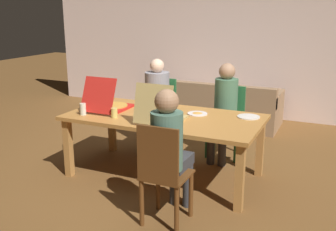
{
  "coord_description": "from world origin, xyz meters",
  "views": [
    {
      "loc": [
        1.8,
        -3.85,
        1.89
      ],
      "look_at": [
        0.0,
        0.1,
        0.7
      ],
      "focal_mm": 41.99,
      "sensor_mm": 36.0,
      "label": 1
    }
  ],
  "objects_px": {
    "person_0": "(224,105)",
    "person_1": "(170,145)",
    "person_2": "(156,97)",
    "couch": "(213,107)",
    "chair_2": "(160,109)",
    "dining_table": "(164,122)",
    "plate_2": "(248,117)",
    "chair_0": "(227,116)",
    "plate_0": "(197,113)",
    "plate_1": "(150,106)",
    "drinking_glass_0": "(114,113)",
    "pizza_box_1": "(110,105)",
    "drinking_glass_2": "(162,104)",
    "pizza_box_0": "(162,116)",
    "drinking_glass_1": "(83,109)",
    "chair_1": "(163,173)"
  },
  "relations": [
    {
      "from": "person_0",
      "to": "person_1",
      "type": "distance_m",
      "value": 1.68
    },
    {
      "from": "person_1",
      "to": "plate_2",
      "type": "height_order",
      "value": "person_1"
    },
    {
      "from": "chair_0",
      "to": "plate_0",
      "type": "relative_size",
      "value": 4.01
    },
    {
      "from": "person_1",
      "to": "drinking_glass_2",
      "type": "relative_size",
      "value": 8.51
    },
    {
      "from": "dining_table",
      "to": "person_2",
      "type": "height_order",
      "value": "person_2"
    },
    {
      "from": "chair_0",
      "to": "plate_0",
      "type": "xyz_separation_m",
      "value": [
        -0.13,
        -0.78,
        0.21
      ]
    },
    {
      "from": "chair_0",
      "to": "person_2",
      "type": "bearing_deg",
      "value": -170.3
    },
    {
      "from": "plate_1",
      "to": "plate_2",
      "type": "relative_size",
      "value": 0.87
    },
    {
      "from": "person_1",
      "to": "chair_2",
      "type": "height_order",
      "value": "person_1"
    },
    {
      "from": "person_2",
      "to": "couch",
      "type": "height_order",
      "value": "person_2"
    },
    {
      "from": "plate_0",
      "to": "plate_2",
      "type": "xyz_separation_m",
      "value": [
        0.56,
        0.11,
        -0.0
      ]
    },
    {
      "from": "person_2",
      "to": "plate_1",
      "type": "xyz_separation_m",
      "value": [
        0.19,
        -0.55,
        0.01
      ]
    },
    {
      "from": "plate_0",
      "to": "couch",
      "type": "distance_m",
      "value": 2.21
    },
    {
      "from": "person_0",
      "to": "chair_2",
      "type": "distance_m",
      "value": 0.99
    },
    {
      "from": "pizza_box_1",
      "to": "plate_0",
      "type": "distance_m",
      "value": 1.06
    },
    {
      "from": "chair_1",
      "to": "drinking_glass_1",
      "type": "xyz_separation_m",
      "value": [
        -1.3,
        0.65,
        0.28
      ]
    },
    {
      "from": "pizza_box_1",
      "to": "drinking_glass_1",
      "type": "relative_size",
      "value": 4.32
    },
    {
      "from": "drinking_glass_2",
      "to": "couch",
      "type": "xyz_separation_m",
      "value": [
        -0.03,
        2.1,
        -0.53
      ]
    },
    {
      "from": "dining_table",
      "to": "plate_2",
      "type": "bearing_deg",
      "value": 19.83
    },
    {
      "from": "chair_0",
      "to": "dining_table",
      "type": "bearing_deg",
      "value": -114.61
    },
    {
      "from": "dining_table",
      "to": "drinking_glass_0",
      "type": "height_order",
      "value": "drinking_glass_0"
    },
    {
      "from": "plate_0",
      "to": "drinking_glass_1",
      "type": "xyz_separation_m",
      "value": [
        -1.16,
        -0.56,
        0.06
      ]
    },
    {
      "from": "person_2",
      "to": "pizza_box_0",
      "type": "bearing_deg",
      "value": -60.53
    },
    {
      "from": "plate_2",
      "to": "drinking_glass_1",
      "type": "relative_size",
      "value": 1.86
    },
    {
      "from": "plate_1",
      "to": "drinking_glass_0",
      "type": "height_order",
      "value": "drinking_glass_0"
    },
    {
      "from": "chair_0",
      "to": "pizza_box_1",
      "type": "relative_size",
      "value": 1.59
    },
    {
      "from": "chair_1",
      "to": "plate_2",
      "type": "relative_size",
      "value": 3.85
    },
    {
      "from": "drinking_glass_1",
      "to": "couch",
      "type": "bearing_deg",
      "value": 75.77
    },
    {
      "from": "pizza_box_1",
      "to": "plate_1",
      "type": "bearing_deg",
      "value": 34.98
    },
    {
      "from": "person_2",
      "to": "plate_0",
      "type": "height_order",
      "value": "person_2"
    },
    {
      "from": "dining_table",
      "to": "person_2",
      "type": "relative_size",
      "value": 1.76
    },
    {
      "from": "person_1",
      "to": "drinking_glass_0",
      "type": "relative_size",
      "value": 11.31
    },
    {
      "from": "chair_1",
      "to": "plate_1",
      "type": "distance_m",
      "value": 1.51
    },
    {
      "from": "pizza_box_0",
      "to": "couch",
      "type": "xyz_separation_m",
      "value": [
        -0.24,
        2.54,
        -0.51
      ]
    },
    {
      "from": "person_2",
      "to": "chair_2",
      "type": "bearing_deg",
      "value": 90.0
    },
    {
      "from": "plate_1",
      "to": "drinking_glass_1",
      "type": "distance_m",
      "value": 0.82
    },
    {
      "from": "plate_2",
      "to": "drinking_glass_2",
      "type": "distance_m",
      "value": 1.02
    },
    {
      "from": "person_0",
      "to": "chair_0",
      "type": "bearing_deg",
      "value": 90.0
    },
    {
      "from": "dining_table",
      "to": "plate_1",
      "type": "xyz_separation_m",
      "value": [
        -0.32,
        0.27,
        0.08
      ]
    },
    {
      "from": "person_0",
      "to": "chair_2",
      "type": "bearing_deg",
      "value": 171.72
    },
    {
      "from": "chair_0",
      "to": "person_1",
      "type": "height_order",
      "value": "person_1"
    },
    {
      "from": "person_1",
      "to": "drinking_glass_2",
      "type": "xyz_separation_m",
      "value": [
        -0.58,
        1.06,
        0.08
      ]
    },
    {
      "from": "person_2",
      "to": "pizza_box_1",
      "type": "distance_m",
      "value": 0.85
    },
    {
      "from": "person_1",
      "to": "couch",
      "type": "distance_m",
      "value": 3.26
    },
    {
      "from": "chair_0",
      "to": "pizza_box_0",
      "type": "relative_size",
      "value": 1.78
    },
    {
      "from": "person_0",
      "to": "person_1",
      "type": "relative_size",
      "value": 1.0
    },
    {
      "from": "pizza_box_0",
      "to": "pizza_box_1",
      "type": "distance_m",
      "value": 0.82
    },
    {
      "from": "chair_0",
      "to": "plate_2",
      "type": "xyz_separation_m",
      "value": [
        0.43,
        -0.67,
        0.21
      ]
    },
    {
      "from": "chair_2",
      "to": "drinking_glass_1",
      "type": "bearing_deg",
      "value": -104.07
    },
    {
      "from": "plate_1",
      "to": "person_0",
      "type": "bearing_deg",
      "value": 35.72
    }
  ]
}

